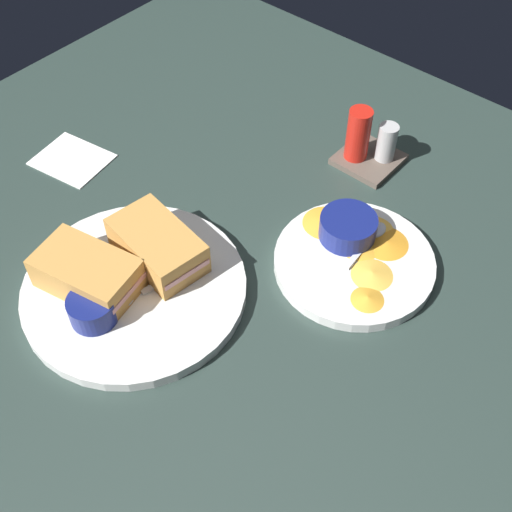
{
  "coord_description": "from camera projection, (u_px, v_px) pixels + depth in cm",
  "views": [
    {
      "loc": [
        44.6,
        -42.57,
        69.26
      ],
      "look_at": [
        7.82,
        0.18,
        3.0
      ],
      "focal_mm": 46.42,
      "sensor_mm": 36.0,
      "label": 1
    }
  ],
  "objects": [
    {
      "name": "ground_plane",
      "position": [
        213.0,
        250.0,
        0.94
      ],
      "size": [
        110.0,
        110.0,
        3.0
      ],
      "primitive_type": "cube",
      "color": "#283833"
    },
    {
      "name": "ramekin_light_gravy",
      "position": [
        348.0,
        227.0,
        0.9
      ],
      "size": [
        7.87,
        7.87,
        3.3
      ],
      "color": "navy",
      "rests_on": "plate_chips_companion"
    },
    {
      "name": "plantain_chip_scatter",
      "position": [
        362.0,
        245.0,
        0.9
      ],
      "size": [
        19.37,
        16.47,
        0.6
      ],
      "color": "orange",
      "rests_on": "plate_chips_companion"
    },
    {
      "name": "plate_sandwich_main",
      "position": [
        135.0,
        289.0,
        0.86
      ],
      "size": [
        29.22,
        29.22,
        1.6
      ],
      "primitive_type": "cylinder",
      "color": "silver",
      "rests_on": "ground_plane"
    },
    {
      "name": "spoon_by_dark_ramekin",
      "position": [
        131.0,
        297.0,
        0.84
      ],
      "size": [
        4.1,
        9.89,
        0.8
      ],
      "color": "silver",
      "rests_on": "plate_sandwich_main"
    },
    {
      "name": "paper_napkin_folded",
      "position": [
        72.0,
        159.0,
        1.04
      ],
      "size": [
        12.33,
        10.69,
        0.4
      ],
      "primitive_type": "cube",
      "rotation": [
        0.0,
        0.0,
        0.17
      ],
      "color": "white",
      "rests_on": "ground_plane"
    },
    {
      "name": "ramekin_dark_sauce",
      "position": [
        92.0,
        308.0,
        0.81
      ],
      "size": [
        6.01,
        6.01,
        3.48
      ],
      "color": "navy",
      "rests_on": "plate_sandwich_main"
    },
    {
      "name": "condiment_caddy",
      "position": [
        368.0,
        144.0,
        1.01
      ],
      "size": [
        9.0,
        9.0,
        9.5
      ],
      "color": "brown",
      "rests_on": "ground_plane"
    },
    {
      "name": "spoon_by_gravy_ramekin",
      "position": [
        372.0,
        236.0,
        0.91
      ],
      "size": [
        2.46,
        9.94,
        0.8
      ],
      "color": "silver",
      "rests_on": "plate_chips_companion"
    },
    {
      "name": "sandwich_half_near",
      "position": [
        157.0,
        245.0,
        0.87
      ],
      "size": [
        14.13,
        9.4,
        4.8
      ],
      "color": "#C68C42",
      "rests_on": "plate_sandwich_main"
    },
    {
      "name": "sandwich_half_far",
      "position": [
        88.0,
        273.0,
        0.84
      ],
      "size": [
        14.41,
        10.09,
        4.8
      ],
      "color": "#C68C42",
      "rests_on": "plate_sandwich_main"
    },
    {
      "name": "plate_chips_companion",
      "position": [
        354.0,
        262.0,
        0.89
      ],
      "size": [
        21.67,
        21.67,
        1.6
      ],
      "primitive_type": "cylinder",
      "color": "silver",
      "rests_on": "ground_plane"
    }
  ]
}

